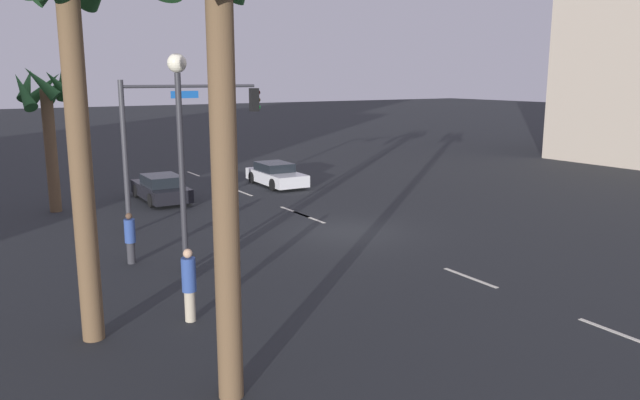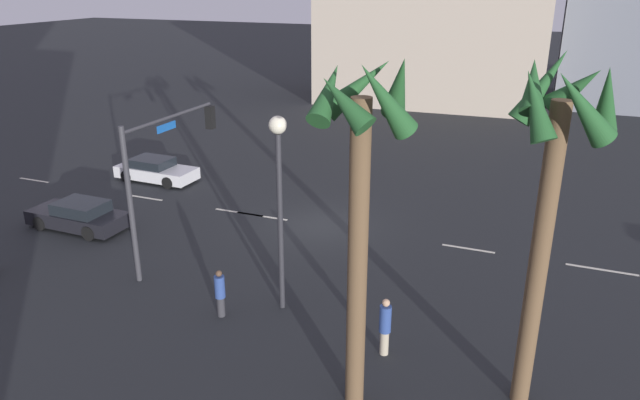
% 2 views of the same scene
% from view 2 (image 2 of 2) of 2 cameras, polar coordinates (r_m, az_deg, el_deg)
% --- Properties ---
extents(ground_plane, '(220.00, 220.00, 0.00)m').
position_cam_2_polar(ground_plane, '(26.48, -0.04, -2.45)').
color(ground_plane, '#232628').
extents(lane_stripe_1, '(2.56, 0.14, 0.01)m').
position_cam_2_polar(lane_stripe_1, '(25.01, 25.54, -6.08)').
color(lane_stripe_1, silver).
rests_on(lane_stripe_1, ground_plane).
extents(lane_stripe_2, '(2.13, 0.14, 0.01)m').
position_cam_2_polar(lane_stripe_2, '(25.01, 14.12, -4.57)').
color(lane_stripe_2, silver).
rests_on(lane_stripe_2, ground_plane).
extents(lane_stripe_3, '(2.59, 0.14, 0.01)m').
position_cam_2_polar(lane_stripe_3, '(27.60, -5.63, -1.55)').
color(lane_stripe_3, silver).
rests_on(lane_stripe_3, ground_plane).
extents(lane_stripe_4, '(2.53, 0.14, 0.01)m').
position_cam_2_polar(lane_stripe_4, '(28.14, -7.80, -1.20)').
color(lane_stripe_4, silver).
rests_on(lane_stripe_4, ground_plane).
extents(lane_stripe_5, '(1.91, 0.14, 0.01)m').
position_cam_2_polar(lane_stripe_5, '(30.99, -16.42, 0.20)').
color(lane_stripe_5, silver).
rests_on(lane_stripe_5, ground_plane).
extents(lane_stripe_6, '(2.02, 0.14, 0.01)m').
position_cam_2_polar(lane_stripe_6, '(35.91, -25.87, 1.74)').
color(lane_stripe_6, silver).
rests_on(lane_stripe_6, ground_plane).
extents(car_1, '(4.47, 2.03, 1.24)m').
position_cam_2_polar(car_1, '(33.35, -15.57, 2.79)').
color(car_1, silver).
rests_on(car_1, ground_plane).
extents(car_2, '(4.47, 1.97, 1.27)m').
position_cam_2_polar(car_2, '(28.06, -22.25, -1.41)').
color(car_2, black).
rests_on(car_2, ground_plane).
extents(traffic_signal, '(0.33, 5.74, 5.77)m').
position_cam_2_polar(traffic_signal, '(22.84, -14.90, 3.61)').
color(traffic_signal, '#38383D').
rests_on(traffic_signal, ground_plane).
extents(streetlamp, '(0.56, 0.56, 6.55)m').
position_cam_2_polar(streetlamp, '(18.36, -3.96, 2.01)').
color(streetlamp, '#2D2D33').
rests_on(streetlamp, ground_plane).
extents(pedestrian_0, '(0.48, 0.48, 1.66)m').
position_cam_2_polar(pedestrian_0, '(19.60, -9.62, -8.77)').
color(pedestrian_0, '#333338').
rests_on(pedestrian_0, ground_plane).
extents(pedestrian_1, '(0.48, 0.48, 1.83)m').
position_cam_2_polar(pedestrian_1, '(17.60, 6.29, -11.93)').
color(pedestrian_1, '#B2A58C').
rests_on(pedestrian_1, ground_plane).
extents(palm_tree_0, '(2.46, 2.81, 9.03)m').
position_cam_2_polar(palm_tree_0, '(14.27, 21.60, 3.48)').
color(palm_tree_0, brown).
rests_on(palm_tree_0, ground_plane).
extents(palm_tree_1, '(2.70, 2.83, 9.04)m').
position_cam_2_polar(palm_tree_1, '(13.36, 3.95, 2.97)').
color(palm_tree_1, brown).
rests_on(palm_tree_1, ground_plane).
extents(building_3, '(19.24, 12.50, 15.78)m').
position_cam_2_polar(building_3, '(54.49, 11.23, 17.71)').
color(building_3, '#B2A38E').
rests_on(building_3, ground_plane).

